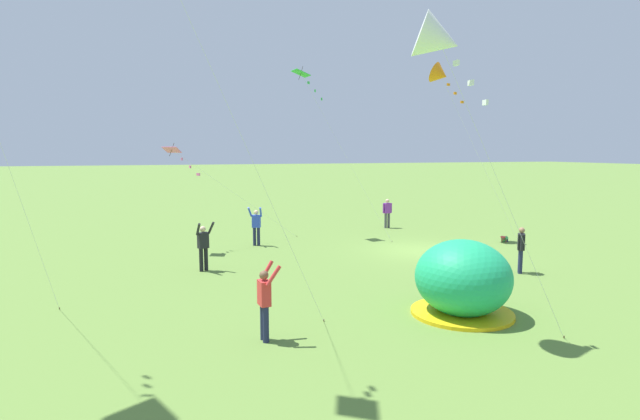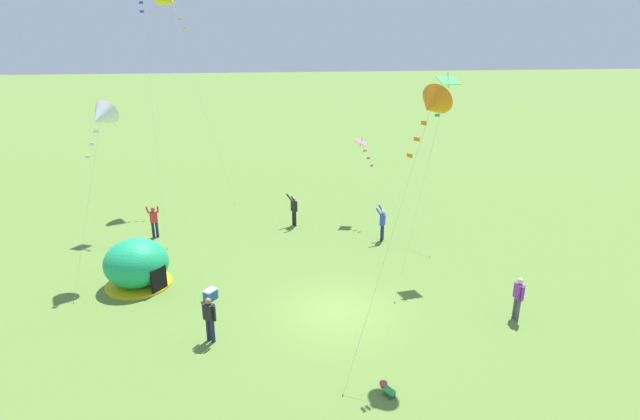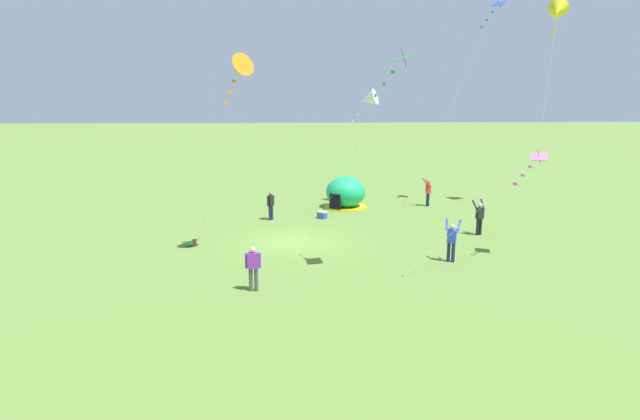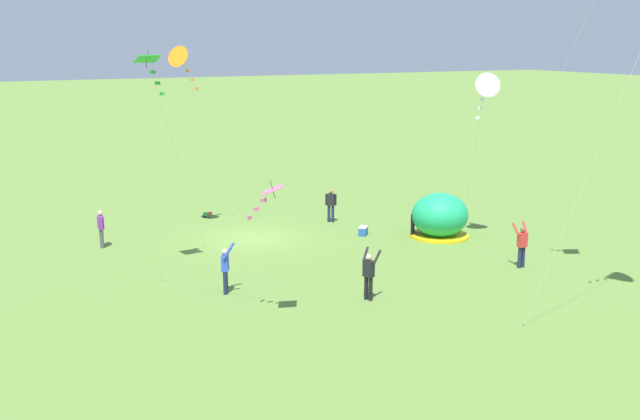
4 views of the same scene
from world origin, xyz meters
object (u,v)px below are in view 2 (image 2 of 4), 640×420
(person_arms_raised, at_px, (294,209))
(kite_white, at_px, (101,117))
(kite_orange, at_px, (432,105))
(kite_yellow, at_px, (169,0))
(kite_green, at_px, (446,88))
(toddler_crawling, at_px, (387,389))
(person_far_back, at_px, (382,223))
(cooler_box, at_px, (210,294))
(kite_pink, at_px, (364,148))
(person_watching_sky, at_px, (209,317))
(person_near_tent, at_px, (154,220))
(popup_tent, at_px, (137,264))
(person_center_field, at_px, (518,296))

(person_arms_raised, height_order, kite_white, kite_white)
(kite_orange, relative_size, kite_yellow, 0.68)
(kite_green, bearing_deg, person_arms_raised, 135.68)
(toddler_crawling, distance_m, person_far_back, 12.30)
(kite_green, bearing_deg, cooler_box, -168.52)
(kite_yellow, bearing_deg, kite_pink, -29.72)
(cooler_box, bearing_deg, kite_yellow, 99.15)
(person_watching_sky, distance_m, kite_green, 13.52)
(person_arms_raised, height_order, kite_pink, kite_pink)
(kite_white, bearing_deg, kite_orange, -32.48)
(kite_white, bearing_deg, person_near_tent, 77.24)
(popup_tent, height_order, person_arms_raised, popup_tent)
(cooler_box, distance_m, kite_orange, 11.66)
(kite_orange, relative_size, kite_green, 1.01)
(person_center_field, xyz_separation_m, kite_yellow, (-14.02, 18.05, 11.43))
(person_arms_raised, distance_m, person_far_back, 5.27)
(cooler_box, xyz_separation_m, toddler_crawling, (5.57, -6.76, -0.04))
(person_center_field, relative_size, kite_green, 0.19)
(popup_tent, xyz_separation_m, person_far_back, (11.86, 3.33, 0.00))
(popup_tent, relative_size, kite_orange, 0.32)
(kite_pink, bearing_deg, kite_white, -157.84)
(toddler_crawling, height_order, kite_pink, kite_pink)
(person_center_field, height_order, kite_white, kite_white)
(cooler_box, xyz_separation_m, kite_orange, (7.41, -4.01, 8.06))
(kite_green, height_order, kite_white, kite_green)
(person_near_tent, height_order, kite_white, kite_white)
(person_center_field, xyz_separation_m, person_arms_raised, (-7.34, 11.36, 0.03))
(cooler_box, distance_m, kite_green, 13.24)
(person_center_field, height_order, person_arms_raised, person_arms_raised)
(kite_white, relative_size, kite_yellow, 0.59)
(person_arms_raised, relative_size, kite_yellow, 0.14)
(person_arms_raised, xyz_separation_m, kite_yellow, (-6.68, 6.69, 11.40))
(kite_pink, bearing_deg, person_center_field, -74.93)
(person_arms_raised, xyz_separation_m, kite_orange, (3.10, -12.04, 7.28))
(person_watching_sky, relative_size, kite_pink, 0.25)
(person_near_tent, relative_size, person_far_back, 1.00)
(cooler_box, height_order, toddler_crawling, cooler_box)
(person_watching_sky, bearing_deg, person_near_tent, 108.32)
(kite_orange, bearing_deg, toddler_crawling, -123.69)
(popup_tent, height_order, kite_orange, kite_orange)
(person_near_tent, distance_m, person_watching_sky, 11.02)
(kite_orange, xyz_separation_m, kite_yellow, (-9.78, 18.73, 4.12))
(popup_tent, relative_size, person_watching_sky, 1.63)
(popup_tent, distance_m, kite_green, 15.32)
(cooler_box, height_order, kite_yellow, kite_yellow)
(person_arms_raised, xyz_separation_m, kite_white, (-8.51, -4.65, 6.08))
(cooler_box, bearing_deg, person_near_tent, 114.03)
(cooler_box, distance_m, person_center_field, 12.14)
(cooler_box, xyz_separation_m, kite_white, (-4.20, 3.38, 6.86))
(person_near_tent, height_order, kite_yellow, kite_yellow)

